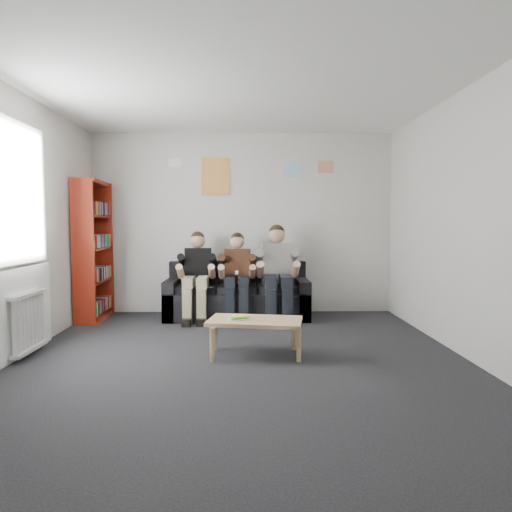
{
  "coord_description": "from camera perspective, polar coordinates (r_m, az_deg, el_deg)",
  "views": [
    {
      "loc": [
        0.06,
        -4.41,
        1.34
      ],
      "look_at": [
        0.18,
        1.3,
        0.94
      ],
      "focal_mm": 32.0,
      "sensor_mm": 36.0,
      "label": 1
    }
  ],
  "objects": [
    {
      "name": "person_right",
      "position": [
        6.38,
        2.69,
        -2.19
      ],
      "size": [
        0.43,
        0.92,
        1.33
      ],
      "rotation": [
        0.0,
        0.0,
        0.05
      ],
      "color": "white",
      "rests_on": "sofa"
    },
    {
      "name": "poster_pink",
      "position": [
        7.05,
        8.68,
        10.98
      ],
      "size": [
        0.22,
        0.01,
        0.18
      ],
      "primitive_type": "cube",
      "color": "#D74385",
      "rests_on": "room_shell"
    },
    {
      "name": "poster_blue",
      "position": [
        6.98,
        4.56,
        10.67
      ],
      "size": [
        0.25,
        0.01,
        0.2
      ],
      "primitive_type": "cube",
      "color": "#46A6EF",
      "rests_on": "room_shell"
    },
    {
      "name": "game_cases",
      "position": [
        4.64,
        -2.23,
        -7.73
      ],
      "size": [
        0.2,
        0.17,
        0.04
      ],
      "rotation": [
        0.0,
        0.0,
        0.25
      ],
      "color": "silver",
      "rests_on": "coffee_table"
    },
    {
      "name": "person_middle",
      "position": [
        6.38,
        -2.38,
        -2.57
      ],
      "size": [
        0.37,
        0.79,
        1.22
      ],
      "rotation": [
        0.0,
        0.0,
        -0.03
      ],
      "color": "#4C2B19",
      "rests_on": "sofa"
    },
    {
      "name": "poster_sign",
      "position": [
        7.04,
        -10.06,
        11.39
      ],
      "size": [
        0.2,
        0.01,
        0.14
      ],
      "primitive_type": "cube",
      "color": "white",
      "rests_on": "room_shell"
    },
    {
      "name": "window",
      "position": [
        5.15,
        -27.51,
        0.11
      ],
      "size": [
        0.05,
        1.3,
        2.36
      ],
      "color": "white",
      "rests_on": "room_shell"
    },
    {
      "name": "coffee_table",
      "position": [
        4.68,
        -0.12,
        -8.45
      ],
      "size": [
        0.94,
        0.52,
        0.38
      ],
      "rotation": [
        0.0,
        0.0,
        -0.17
      ],
      "color": "tan",
      "rests_on": "ground"
    },
    {
      "name": "radiator",
      "position": [
        5.21,
        -26.54,
        -7.37
      ],
      "size": [
        0.1,
        0.64,
        0.6
      ],
      "color": "white",
      "rests_on": "ground"
    },
    {
      "name": "poster_large",
      "position": [
        6.95,
        -5.07,
        9.87
      ],
      "size": [
        0.42,
        0.01,
        0.55
      ],
      "primitive_type": "cube",
      "color": "#E1DD4F",
      "rests_on": "room_shell"
    },
    {
      "name": "person_left",
      "position": [
        6.41,
        -7.43,
        -2.51
      ],
      "size": [
        0.38,
        0.81,
        1.24
      ],
      "rotation": [
        0.0,
        0.0,
        0.12
      ],
      "color": "black",
      "rests_on": "sofa"
    },
    {
      "name": "bookshelf",
      "position": [
        6.78,
        -19.59,
        0.66
      ],
      "size": [
        0.29,
        0.87,
        1.94
      ],
      "rotation": [
        0.0,
        0.0,
        0.07
      ],
      "color": "maroon",
      "rests_on": "ground"
    },
    {
      "name": "sofa",
      "position": [
        6.61,
        -2.34,
        -5.2
      ],
      "size": [
        2.02,
        0.83,
        0.78
      ],
      "color": "black",
      "rests_on": "ground"
    },
    {
      "name": "room_shell",
      "position": [
        4.41,
        -1.99,
        4.15
      ],
      "size": [
        5.0,
        5.0,
        5.0
      ],
      "color": "black",
      "rests_on": "ground"
    }
  ]
}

